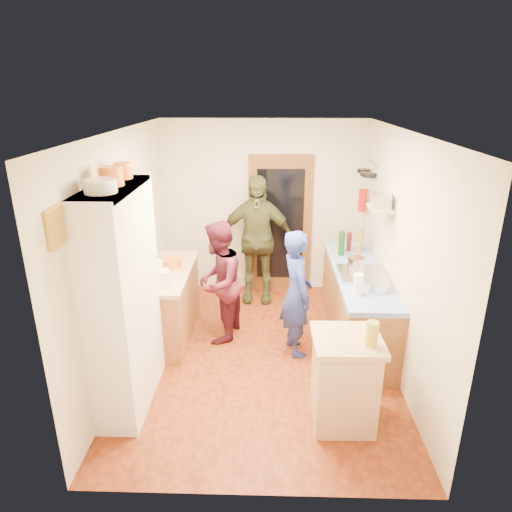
{
  "coord_description": "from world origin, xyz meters",
  "views": [
    {
      "loc": [
        0.08,
        -4.7,
        3.02
      ],
      "look_at": [
        -0.06,
        0.15,
        1.21
      ],
      "focal_mm": 32.0,
      "sensor_mm": 36.0,
      "label": 1
    }
  ],
  "objects_px": {
    "right_counter_base": "(357,306)",
    "person_left": "(222,281)",
    "hutch_body": "(124,300)",
    "island_base": "(344,383)",
    "person_hob": "(300,294)",
    "person_back": "(257,240)"
  },
  "relations": [
    {
      "from": "person_left",
      "to": "hutch_body",
      "type": "bearing_deg",
      "value": -21.3
    },
    {
      "from": "island_base",
      "to": "right_counter_base",
      "type": "bearing_deg",
      "value": 75.97
    },
    {
      "from": "person_hob",
      "to": "island_base",
      "type": "bearing_deg",
      "value": -178.62
    },
    {
      "from": "hutch_body",
      "to": "person_left",
      "type": "bearing_deg",
      "value": 56.9
    },
    {
      "from": "right_counter_base",
      "to": "person_left",
      "type": "xyz_separation_m",
      "value": [
        -1.69,
        -0.06,
        0.35
      ]
    },
    {
      "from": "person_hob",
      "to": "person_left",
      "type": "bearing_deg",
      "value": 55.73
    },
    {
      "from": "right_counter_base",
      "to": "person_left",
      "type": "distance_m",
      "value": 1.73
    },
    {
      "from": "island_base",
      "to": "person_hob",
      "type": "bearing_deg",
      "value": 106.11
    },
    {
      "from": "right_counter_base",
      "to": "person_back",
      "type": "height_order",
      "value": "person_back"
    },
    {
      "from": "island_base",
      "to": "person_hob",
      "type": "height_order",
      "value": "person_hob"
    },
    {
      "from": "hutch_body",
      "to": "person_left",
      "type": "xyz_separation_m",
      "value": [
        0.81,
        1.24,
        -0.33
      ]
    },
    {
      "from": "right_counter_base",
      "to": "person_left",
      "type": "bearing_deg",
      "value": -177.88
    },
    {
      "from": "right_counter_base",
      "to": "person_back",
      "type": "relative_size",
      "value": 1.17
    },
    {
      "from": "hutch_body",
      "to": "person_back",
      "type": "height_order",
      "value": "hutch_body"
    },
    {
      "from": "person_left",
      "to": "island_base",
      "type": "bearing_deg",
      "value": 51.55
    },
    {
      "from": "person_back",
      "to": "hutch_body",
      "type": "bearing_deg",
      "value": -115.47
    },
    {
      "from": "person_hob",
      "to": "person_left",
      "type": "xyz_separation_m",
      "value": [
        -0.94,
        0.33,
        0.0
      ]
    },
    {
      "from": "person_hob",
      "to": "person_left",
      "type": "relative_size",
      "value": 1.0
    },
    {
      "from": "hutch_body",
      "to": "island_base",
      "type": "xyz_separation_m",
      "value": [
        2.1,
        -0.31,
        -0.67
      ]
    },
    {
      "from": "person_hob",
      "to": "person_back",
      "type": "relative_size",
      "value": 0.81
    },
    {
      "from": "island_base",
      "to": "person_left",
      "type": "relative_size",
      "value": 0.56
    },
    {
      "from": "right_counter_base",
      "to": "person_back",
      "type": "distance_m",
      "value": 1.74
    }
  ]
}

